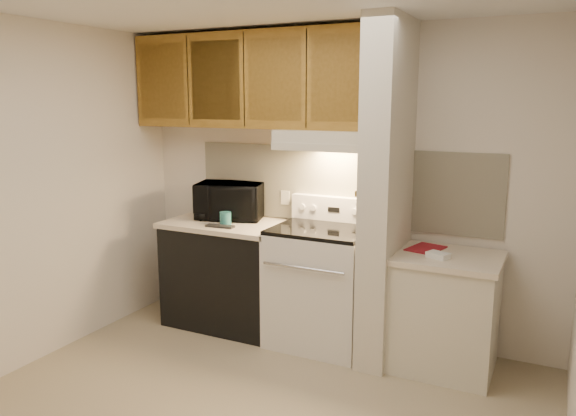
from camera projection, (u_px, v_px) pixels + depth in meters
The scene contains 48 objects.
floor at pixel (249, 411), 3.53m from camera, with size 3.60×3.60×0.00m, color tan.
wall_back at pixel (339, 184), 4.62m from camera, with size 3.60×0.02×2.50m, color silver.
wall_left at pixel (32, 195), 4.08m from camera, with size 0.02×3.00×2.50m, color silver.
backsplash at pixel (338, 186), 4.61m from camera, with size 2.60×0.02×0.63m, color white.
range_body at pixel (321, 288), 4.46m from camera, with size 0.76×0.65×0.92m, color silver.
oven_window at pixel (305, 295), 4.18m from camera, with size 0.50×0.01×0.30m, color black.
oven_handle at pixel (303, 268), 4.10m from camera, with size 0.02×0.02×0.65m, color silver.
cooktop at pixel (322, 230), 4.37m from camera, with size 0.74×0.64×0.03m, color black.
range_backguard at pixel (336, 209), 4.60m from camera, with size 0.76×0.08×0.20m, color silver.
range_display at pixel (334, 210), 4.56m from camera, with size 0.10×0.01×0.04m, color black.
range_knob_left_outer at pixel (302, 207), 4.68m from camera, with size 0.05×0.05×0.02m, color silver.
range_knob_left_inner at pixel (313, 208), 4.64m from camera, with size 0.05×0.05×0.02m, color silver.
range_knob_right_inner at pixel (355, 212), 4.48m from camera, with size 0.05×0.05×0.02m, color silver.
range_knob_right_outer at pixel (367, 213), 4.44m from camera, with size 0.05×0.05×0.02m, color silver.
dishwasher_front at pixel (228, 275), 4.86m from camera, with size 1.00×0.63×0.87m, color black.
left_countertop at pixel (227, 224), 4.77m from camera, with size 1.04×0.67×0.04m, color beige.
spoon_rest at pixel (220, 226), 4.56m from camera, with size 0.24×0.08×0.02m, color black.
teal_jar at pixel (225, 218), 4.65m from camera, with size 0.10×0.10×0.11m, color #286E6F.
outlet at pixel (285, 198), 4.83m from camera, with size 0.08×0.01×0.12m, color beige.
microwave at pixel (230, 201), 4.88m from camera, with size 0.57×0.38×0.31m, color black.
partition_pillar at pixel (387, 195), 4.09m from camera, with size 0.22×0.70×2.50m, color beige.
pillar_trim at pixel (372, 187), 4.13m from camera, with size 0.01×0.70×0.04m, color olive.
knife_strip at pixel (369, 185), 4.08m from camera, with size 0.02×0.42×0.04m, color black.
knife_blade_a at pixel (360, 202), 3.97m from camera, with size 0.01×0.04×0.16m, color silver.
knife_handle_a at pixel (360, 181), 3.94m from camera, with size 0.02×0.02×0.10m, color black.
knife_blade_b at pixel (364, 201), 4.04m from camera, with size 0.01×0.04×0.18m, color silver.
knife_handle_b at pixel (364, 180), 4.01m from camera, with size 0.02×0.02×0.10m, color black.
knife_blade_c at pixel (367, 201), 4.11m from camera, with size 0.01×0.04×0.20m, color silver.
knife_handle_c at pixel (368, 178), 4.09m from camera, with size 0.02×0.02×0.10m, color black.
knife_blade_d at pixel (370, 197), 4.17m from camera, with size 0.01×0.04×0.16m, color silver.
knife_handle_d at pixel (370, 177), 4.14m from camera, with size 0.02×0.02×0.10m, color black.
knife_blade_e at pixel (374, 196), 4.25m from camera, with size 0.01×0.04×0.18m, color silver.
knife_handle_e at pixel (375, 175), 4.23m from camera, with size 0.02×0.02×0.10m, color black.
oven_mitt at pixel (376, 203), 4.31m from camera, with size 0.03×0.10×0.23m, color slate.
right_cab_base at pixel (445, 315), 4.05m from camera, with size 0.70×0.60×0.81m, color beige.
right_countertop at pixel (448, 258), 3.97m from camera, with size 0.74×0.64×0.04m, color beige.
red_folder at pixel (426, 248), 4.13m from camera, with size 0.21×0.29×0.01m, color maroon.
white_box at pixel (438, 255), 3.89m from camera, with size 0.15×0.10×0.04m, color white.
range_hood at pixel (329, 140), 4.35m from camera, with size 0.78×0.44×0.15m, color beige.
hood_lip at pixel (319, 148), 4.17m from camera, with size 0.78×0.04×0.06m, color beige.
upper_cabinets at pixel (254, 81), 4.60m from camera, with size 2.18×0.33×0.77m, color olive.
cab_door_a at pixel (162, 81), 4.82m from camera, with size 0.46×0.01×0.63m, color olive.
cab_gap_a at pixel (188, 81), 4.70m from camera, with size 0.01×0.01×0.73m, color black.
cab_door_b at pixel (215, 80), 4.58m from camera, with size 0.46×0.01×0.63m, color olive.
cab_gap_b at pixel (244, 80), 4.46m from camera, with size 0.01×0.01×0.73m, color black.
cab_door_c at pixel (274, 79), 4.34m from camera, with size 0.46×0.01×0.63m, color olive.
cab_gap_c at pixel (306, 79), 4.22m from camera, with size 0.01×0.01×0.73m, color black.
cab_door_d at pixel (340, 78), 4.11m from camera, with size 0.46×0.01×0.63m, color olive.
Camera 1 is at (1.65, -2.78, 1.93)m, focal length 35.00 mm.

